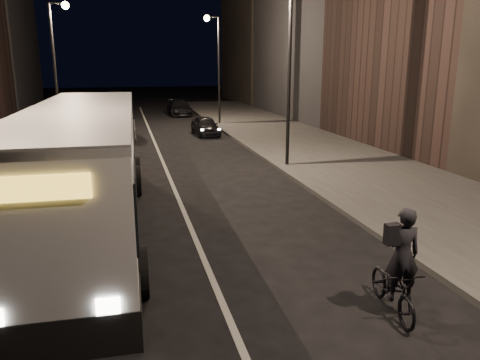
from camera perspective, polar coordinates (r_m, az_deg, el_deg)
ground at (r=9.89m, az=-1.99°, el=-15.17°), size 180.00×180.00×0.00m
sidewalk_right at (r=25.12m, az=10.46°, el=3.00°), size 7.00×70.00×0.16m
streetlight_right_mid at (r=21.64m, az=5.40°, el=15.48°), size 1.20×0.44×8.12m
streetlight_right_far at (r=37.13m, az=-3.01°, el=14.94°), size 1.20×0.44×8.12m
streetlight_left_far at (r=30.65m, az=-21.30°, el=14.20°), size 1.20×0.44×8.12m
city_bus at (r=14.33m, az=-18.38°, el=1.87°), size 3.39×13.51×3.62m
cyclist_on_bicycle at (r=9.79m, az=18.46°, el=-11.35°), size 0.92×2.01×2.24m
car_near at (r=32.16m, az=-4.24°, el=6.61°), size 1.71×3.81×1.27m
car_mid at (r=30.67m, az=-14.03°, el=5.94°), size 1.47×4.13×1.36m
car_far at (r=44.87m, az=-7.42°, el=8.75°), size 2.04×4.87×1.41m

